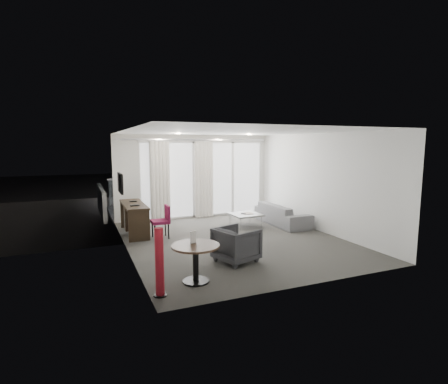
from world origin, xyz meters
name	(u,v)px	position (x,y,z in m)	size (l,w,h in m)	color
floor	(233,240)	(0.00, 0.00, 0.00)	(5.00, 6.00, 0.00)	#3E3D38
ceiling	(234,132)	(0.00, 0.00, 2.60)	(5.00, 6.00, 0.00)	white
wall_left	(126,192)	(-2.50, 0.00, 1.30)	(0.00, 6.00, 2.60)	silver
wall_right	(319,182)	(2.50, 0.00, 1.30)	(0.00, 6.00, 2.60)	silver
wall_front	(311,208)	(0.00, -3.00, 1.30)	(5.00, 0.00, 2.60)	silver
window_panel	(204,179)	(0.30, 2.98, 1.20)	(4.00, 0.02, 2.38)	white
window_frame	(204,179)	(0.30, 2.97, 1.20)	(4.10, 0.06, 2.44)	white
curtain_left	(160,181)	(-1.15, 2.82, 1.20)	(0.60, 0.20, 2.38)	silver
curtain_right	(204,180)	(0.25, 2.82, 1.20)	(0.60, 0.20, 2.38)	silver
curtain_track	(196,140)	(0.00, 2.82, 2.45)	(4.80, 0.04, 0.04)	#B2B2B7
downlight_a	(178,134)	(-0.90, 1.60, 2.59)	(0.12, 0.12, 0.02)	#FFE0B2
downlight_b	(249,134)	(1.20, 1.60, 2.59)	(0.12, 0.12, 0.02)	#FFE0B2
desk	(134,219)	(-2.13, 1.54, 0.40)	(0.53, 1.69, 0.79)	black
tv	(120,183)	(-2.46, 1.45, 1.35)	(0.05, 0.80, 0.50)	black
desk_chair	(160,222)	(-1.61, 0.85, 0.41)	(0.44, 0.42, 0.81)	maroon
round_table	(196,264)	(-1.67, -2.16, 0.32)	(0.81, 0.81, 0.65)	#392619
menu_card	(193,239)	(-1.67, -2.05, 0.72)	(0.11, 0.02, 0.21)	white
red_lamp	(159,262)	(-2.34, -2.46, 0.53)	(0.21, 0.21, 1.07)	maroon
tub_armchair	(236,245)	(-0.60, -1.47, 0.34)	(0.74, 0.76, 0.69)	#2F2F31
coffee_table	(245,220)	(0.90, 1.17, 0.18)	(0.80, 0.80, 0.36)	gray
remote	(244,214)	(0.84, 1.17, 0.36)	(0.05, 0.17, 0.02)	black
magazine	(249,213)	(1.01, 1.18, 0.36)	(0.20, 0.25, 0.01)	gray
sofa	(282,214)	(2.02, 1.03, 0.29)	(2.01, 0.79, 0.59)	slate
terrace_slab	(190,210)	(0.30, 4.50, -0.06)	(5.60, 3.00, 0.12)	#4D4D50
rattan_chair_a	(198,197)	(0.63, 4.62, 0.36)	(0.49, 0.49, 0.72)	#4E321E
rattan_chair_b	(222,196)	(1.42, 4.23, 0.42)	(0.57, 0.57, 0.84)	#4E321E
rattan_table	(233,203)	(1.64, 3.72, 0.23)	(0.45, 0.45, 0.45)	#4E321E
balustrade	(179,190)	(0.30, 5.95, 0.50)	(5.50, 0.06, 1.05)	#B2B2B7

